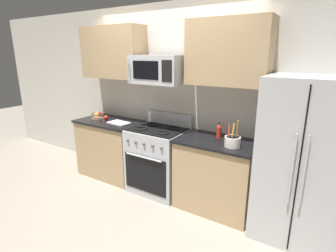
{
  "coord_description": "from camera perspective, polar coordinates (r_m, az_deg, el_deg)",
  "views": [
    {
      "loc": [
        1.99,
        -2.19,
        1.94
      ],
      "look_at": [
        0.25,
        0.55,
        1.03
      ],
      "focal_mm": 28.09,
      "sensor_mm": 36.0,
      "label": 1
    }
  ],
  "objects": [
    {
      "name": "ground_plane",
      "position": [
        3.54,
        -8.58,
        -17.8
      ],
      "size": [
        16.0,
        16.0,
        0.0
      ],
      "primitive_type": "plane",
      "color": "gray"
    },
    {
      "name": "wall_back",
      "position": [
        3.86,
        0.97,
        6.1
      ],
      "size": [
        8.0,
        0.1,
        2.6
      ],
      "primitive_type": "cube",
      "color": "beige",
      "rests_on": "ground"
    },
    {
      "name": "counter_left",
      "position": [
        4.34,
        -12.19,
        -4.69
      ],
      "size": [
        1.06,
        0.62,
        0.91
      ],
      "color": "tan",
      "rests_on": "ground"
    },
    {
      "name": "range_oven",
      "position": [
        3.79,
        -2.12,
        -7.16
      ],
      "size": [
        0.76,
        0.66,
        1.09
      ],
      "color": "#B2B5BA",
      "rests_on": "ground"
    },
    {
      "name": "counter_right",
      "position": [
        3.41,
        10.37,
        -10.4
      ],
      "size": [
        0.98,
        0.62,
        0.91
      ],
      "color": "tan",
      "rests_on": "ground"
    },
    {
      "name": "refrigerator",
      "position": [
        3.05,
        27.17,
        -6.84
      ],
      "size": [
        0.84,
        0.73,
        1.73
      ],
      "color": "#B2B5BA",
      "rests_on": "ground"
    },
    {
      "name": "microwave",
      "position": [
        3.52,
        -2.07,
        12.15
      ],
      "size": [
        0.71,
        0.44,
        0.37
      ],
      "color": "#B2B5BA"
    },
    {
      "name": "upper_cabinets_left",
      "position": [
        4.2,
        -11.85,
        15.35
      ],
      "size": [
        1.05,
        0.34,
        0.76
      ],
      "color": "tan"
    },
    {
      "name": "upper_cabinets_right",
      "position": [
        3.22,
        12.92,
        15.29
      ],
      "size": [
        0.97,
        0.34,
        0.76
      ],
      "color": "tan"
    },
    {
      "name": "utensil_crock",
      "position": [
        3.06,
        13.84,
        -3.19
      ],
      "size": [
        0.18,
        0.18,
        0.31
      ],
      "color": "white",
      "rests_on": "counter_right"
    },
    {
      "name": "fruit_basket",
      "position": [
        4.43,
        -15.06,
        2.28
      ],
      "size": [
        0.21,
        0.21,
        0.1
      ],
      "color": "brown",
      "rests_on": "counter_left"
    },
    {
      "name": "apple_loose",
      "position": [
        4.29,
        -13.3,
        1.81
      ],
      "size": [
        0.07,
        0.07,
        0.07
      ],
      "primitive_type": "sphere",
      "color": "red",
      "rests_on": "counter_left"
    },
    {
      "name": "cutting_board",
      "position": [
        4.03,
        -10.61,
        0.69
      ],
      "size": [
        0.35,
        0.25,
        0.02
      ],
      "primitive_type": "cube",
      "rotation": [
        0.0,
        0.0,
        -0.1
      ],
      "color": "silver",
      "rests_on": "counter_left"
    },
    {
      "name": "bottle_hot_sauce",
      "position": [
        3.33,
        10.98,
        -1.05
      ],
      "size": [
        0.06,
        0.06,
        0.19
      ],
      "color": "red",
      "rests_on": "counter_right"
    }
  ]
}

